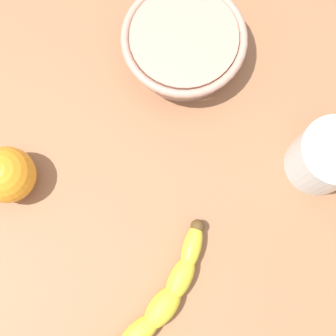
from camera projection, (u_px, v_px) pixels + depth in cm
name	position (u px, v px, depth cm)	size (l,w,h in cm)	color
wooden_tabletop	(184.00, 218.00, 64.65)	(120.00, 120.00, 3.00)	#915F3E
banana	(158.00, 303.00, 59.19)	(6.52, 23.96, 3.45)	yellow
smoothie_glass	(325.00, 158.00, 60.71)	(9.05, 9.05, 8.78)	silver
ceramic_bowl	(184.00, 43.00, 64.97)	(17.76, 17.76, 5.45)	tan
orange_fruit	(7.00, 175.00, 60.53)	(7.57, 7.57, 7.57)	orange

